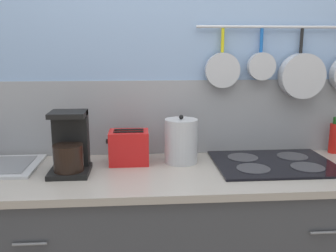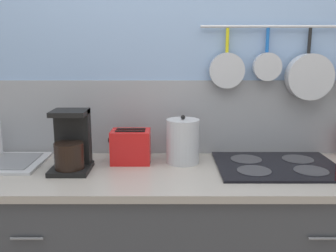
# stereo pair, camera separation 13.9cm
# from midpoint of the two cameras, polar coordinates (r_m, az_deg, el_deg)

# --- Properties ---
(wall_back) EXTENTS (7.20, 0.16, 2.60)m
(wall_back) POSITION_cam_midpoint_polar(r_m,az_deg,el_deg) (2.14, -1.50, 5.14)
(wall_back) COLOR #84A3CC
(wall_back) RESTS_ON ground_plane
(countertop) EXTENTS (2.58, 0.64, 0.03)m
(countertop) POSITION_cam_midpoint_polar(r_m,az_deg,el_deg) (1.87, -1.04, -7.40)
(countertop) COLOR #A59E93
(countertop) RESTS_ON cabinet_base
(coffee_maker) EXTENTS (0.19, 0.21, 0.30)m
(coffee_maker) POSITION_cam_midpoint_polar(r_m,az_deg,el_deg) (1.90, -16.79, -3.15)
(coffee_maker) COLOR black
(coffee_maker) RESTS_ON countertop
(toaster) EXTENTS (0.22, 0.15, 0.18)m
(toaster) POSITION_cam_midpoint_polar(r_m,az_deg,el_deg) (1.98, -7.98, -3.23)
(toaster) COLOR red
(toaster) RESTS_ON countertop
(kettle) EXTENTS (0.17, 0.17, 0.26)m
(kettle) POSITION_cam_midpoint_polar(r_m,az_deg,el_deg) (1.97, -0.01, -2.30)
(kettle) COLOR #B7BABF
(kettle) RESTS_ON countertop
(cooktop) EXTENTS (0.62, 0.48, 0.01)m
(cooktop) POSITION_cam_midpoint_polar(r_m,az_deg,el_deg) (2.02, 13.93, -5.55)
(cooktop) COLOR black
(cooktop) RESTS_ON countertop
(bottle_olive_oil) EXTENTS (0.06, 0.06, 0.21)m
(bottle_olive_oil) POSITION_cam_midpoint_polar(r_m,az_deg,el_deg) (2.33, 22.52, -1.60)
(bottle_olive_oil) COLOR red
(bottle_olive_oil) RESTS_ON countertop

